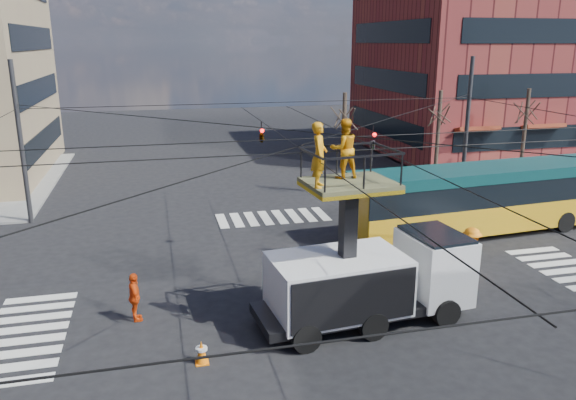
# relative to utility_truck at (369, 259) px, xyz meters

# --- Properties ---
(ground) EXTENTS (120.00, 120.00, 0.00)m
(ground) POSITION_rel_utility_truck_xyz_m (-0.68, 1.56, -2.12)
(ground) COLOR black
(ground) RESTS_ON ground
(sidewalk_ne) EXTENTS (18.00, 18.00, 0.12)m
(sidewalk_ne) POSITION_rel_utility_truck_xyz_m (20.32, 22.56, -2.06)
(sidewalk_ne) COLOR slate
(sidewalk_ne) RESTS_ON ground
(crosswalks) EXTENTS (22.40, 22.40, 0.02)m
(crosswalks) POSITION_rel_utility_truck_xyz_m (-0.68, 1.56, -2.11)
(crosswalks) COLOR silver
(crosswalks) RESTS_ON ground
(building_ne) EXTENTS (20.06, 16.06, 14.00)m
(building_ne) POSITION_rel_utility_truck_xyz_m (21.29, 25.54, 4.88)
(building_ne) COLOR maroon
(building_ne) RESTS_ON ground
(overhead_network) EXTENTS (24.24, 24.24, 8.00)m
(overhead_network) POSITION_rel_utility_truck_xyz_m (-0.76, 1.97, 2.16)
(overhead_network) COLOR #2D2D30
(overhead_network) RESTS_ON ground
(tree_a) EXTENTS (2.00, 2.00, 6.00)m
(tree_a) POSITION_rel_utility_truck_xyz_m (4.32, 15.06, 2.50)
(tree_a) COLOR #382B21
(tree_a) RESTS_ON ground
(tree_b) EXTENTS (2.00, 2.00, 6.00)m
(tree_b) POSITION_rel_utility_truck_xyz_m (10.32, 15.06, 2.50)
(tree_b) COLOR #382B21
(tree_b) RESTS_ON ground
(tree_c) EXTENTS (2.00, 2.00, 6.00)m
(tree_c) POSITION_rel_utility_truck_xyz_m (16.32, 15.06, 2.50)
(tree_c) COLOR #382B21
(tree_c) RESTS_ON ground
(utility_truck) EXTENTS (7.19, 3.18, 6.63)m
(utility_truck) POSITION_rel_utility_truck_xyz_m (0.00, 0.00, 0.00)
(utility_truck) COLOR black
(utility_truck) RESTS_ON ground
(city_bus) EXTENTS (13.27, 3.69, 3.20)m
(city_bus) POSITION_rel_utility_truck_xyz_m (8.41, 6.94, -0.40)
(city_bus) COLOR gold
(city_bus) RESTS_ON ground
(traffic_cone) EXTENTS (0.36, 0.36, 0.69)m
(traffic_cone) POSITION_rel_utility_truck_xyz_m (-5.51, -1.31, -1.78)
(traffic_cone) COLOR orange
(traffic_cone) RESTS_ON ground
(worker_ground) EXTENTS (0.55, 1.02, 1.65)m
(worker_ground) POSITION_rel_utility_truck_xyz_m (-7.36, 1.74, -1.30)
(worker_ground) COLOR #E3450E
(worker_ground) RESTS_ON ground
(flagger) EXTENTS (0.80, 1.36, 2.07)m
(flagger) POSITION_rel_utility_truck_xyz_m (5.00, 2.17, -1.09)
(flagger) COLOR orange
(flagger) RESTS_ON ground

